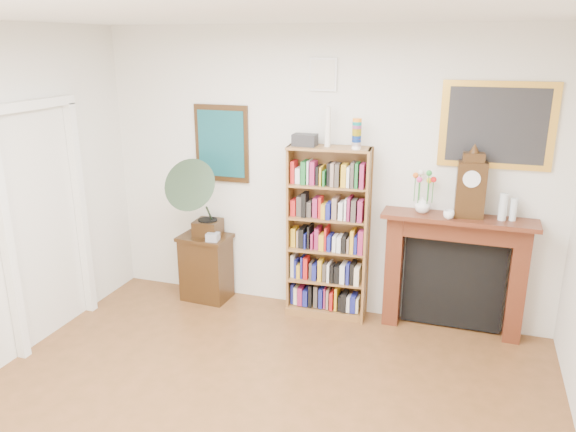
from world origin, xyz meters
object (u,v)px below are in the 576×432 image
object	(u,v)px
side_cabinet	(206,267)
teacup	(449,215)
bookshelf	(328,224)
bottle_right	(513,209)
mantel_clock	(471,187)
bottle_left	(503,207)
gramophone	(200,194)
cd_stack	(213,237)
fireplace	(455,263)
flower_vase	(423,204)

from	to	relation	value
side_cabinet	teacup	distance (m)	2.56
bookshelf	bottle_right	distance (m)	1.68
mantel_clock	bottle_left	distance (m)	0.32
bookshelf	teacup	distance (m)	1.14
gramophone	cd_stack	distance (m)	0.46
side_cabinet	bottle_right	distance (m)	3.08
side_cabinet	gramophone	xyz separation A→B (m)	(0.02, -0.11, 0.84)
fireplace	mantel_clock	bearing A→B (deg)	-32.04
fireplace	bottle_left	size ratio (longest dim) A/B	5.67
cd_stack	bottle_right	size ratio (longest dim) A/B	0.60
fireplace	bottle_right	bearing A→B (deg)	-2.41
side_cabinet	flower_vase	bearing A→B (deg)	5.14
flower_vase	side_cabinet	bearing A→B (deg)	-177.85
fireplace	gramophone	world-z (taller)	gramophone
gramophone	bottle_right	distance (m)	2.93
bookshelf	gramophone	distance (m)	1.31
bookshelf	mantel_clock	world-z (taller)	bookshelf
bottle_right	flower_vase	bearing A→B (deg)	-179.89
bottle_left	bottle_right	world-z (taller)	bottle_left
flower_vase	bottle_left	bearing A→B (deg)	-1.16
bottle_left	bottle_right	distance (m)	0.09
bottle_left	bottle_right	bearing A→B (deg)	9.87
fireplace	bottle_right	world-z (taller)	bottle_right
flower_vase	teacup	size ratio (longest dim) A/B	1.58
cd_stack	bottle_right	distance (m)	2.86
mantel_clock	flower_vase	size ratio (longest dim) A/B	3.86
mantel_clock	bottle_left	xyz separation A→B (m)	(0.28, 0.01, -0.16)
flower_vase	teacup	world-z (taller)	flower_vase
bookshelf	gramophone	xyz separation A→B (m)	(-1.28, -0.16, 0.24)
bookshelf	bottle_right	bearing A→B (deg)	-3.66
mantel_clock	side_cabinet	bearing A→B (deg)	176.87
flower_vase	bottle_left	world-z (taller)	bottle_left
side_cabinet	bottle_left	xyz separation A→B (m)	(2.86, 0.07, 0.91)
bookshelf	bottle_left	size ratio (longest dim) A/B	8.19
bookshelf	side_cabinet	distance (m)	1.43
gramophone	bottle_right	bearing A→B (deg)	1.52
teacup	side_cabinet	bearing A→B (deg)	179.06
teacup	bottle_left	world-z (taller)	bottle_left
fireplace	cd_stack	world-z (taller)	fireplace
side_cabinet	gramophone	distance (m)	0.84
bottle_right	teacup	bearing A→B (deg)	-167.00
cd_stack	flower_vase	bearing A→B (deg)	5.29
mantel_clock	bottle_right	world-z (taller)	mantel_clock
side_cabinet	cd_stack	size ratio (longest dim) A/B	5.88
side_cabinet	mantel_clock	xyz separation A→B (m)	(2.58, 0.06, 1.07)
teacup	bottle_right	size ratio (longest dim) A/B	0.48
bookshelf	mantel_clock	distance (m)	1.36
mantel_clock	bottle_left	world-z (taller)	mantel_clock
cd_stack	teacup	distance (m)	2.32
fireplace	flower_vase	size ratio (longest dim) A/B	9.05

